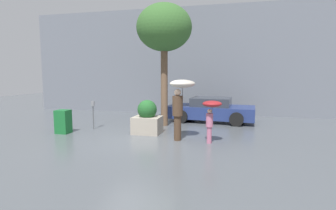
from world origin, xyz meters
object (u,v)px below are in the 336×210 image
object	(u,v)px
planter_box	(147,119)
street_tree	(164,29)
person_adult	(180,96)
person_child	(211,111)
parked_car_near	(211,110)
newspaper_box	(63,122)
parking_meter	(93,109)

from	to	relation	value
planter_box	street_tree	distance (m)	3.99
person_adult	person_child	distance (m)	1.16
parked_car_near	street_tree	bearing A→B (deg)	133.25
parked_car_near	newspaper_box	size ratio (longest dim) A/B	4.62
person_child	person_adult	bearing A→B (deg)	-150.58
parked_car_near	planter_box	bearing A→B (deg)	150.41
person_adult	newspaper_box	world-z (taller)	person_adult
planter_box	parking_meter	xyz separation A→B (m)	(-2.43, 0.24, 0.27)
newspaper_box	street_tree	bearing A→B (deg)	35.63
person_adult	person_child	xyz separation A→B (m)	(1.06, -0.18, -0.44)
person_adult	parked_car_near	world-z (taller)	person_adult
newspaper_box	parked_car_near	bearing A→B (deg)	36.93
parked_car_near	parking_meter	xyz separation A→B (m)	(-4.60, -3.01, 0.29)
person_adult	parking_meter	size ratio (longest dim) A/B	1.79
planter_box	parking_meter	bearing A→B (deg)	174.40
planter_box	parked_car_near	size ratio (longest dim) A/B	0.31
newspaper_box	person_child	bearing A→B (deg)	-1.94
person_child	newspaper_box	bearing A→B (deg)	-142.76
person_child	parked_car_near	distance (m)	4.24
parked_car_near	newspaper_box	world-z (taller)	parked_car_near
person_child	street_tree	bearing A→B (deg)	169.92
planter_box	parked_car_near	bearing A→B (deg)	56.28
planter_box	newspaper_box	size ratio (longest dim) A/B	1.44
planter_box	parking_meter	world-z (taller)	planter_box
street_tree	parking_meter	size ratio (longest dim) A/B	4.52
parked_car_near	street_tree	world-z (taller)	street_tree
person_adult	parking_meter	distance (m)	4.06
person_adult	person_child	size ratio (longest dim) A/B	1.47
parking_meter	planter_box	bearing A→B (deg)	-5.60
planter_box	person_child	size ratio (longest dim) A/B	0.91
parked_car_near	newspaper_box	bearing A→B (deg)	131.06
parking_meter	person_adult	bearing A→B (deg)	-14.49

